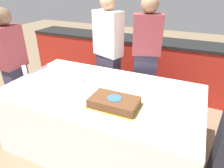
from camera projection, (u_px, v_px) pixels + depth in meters
ground_plane at (103, 143)px, 2.50m from camera, size 14.00×14.00×0.00m
back_counter at (143, 64)px, 3.64m from camera, size 4.40×0.58×0.92m
dining_table at (102, 118)px, 2.33m from camera, size 2.11×1.19×0.75m
cake at (114, 102)px, 1.86m from camera, size 0.49×0.31×0.09m
plate_stack at (74, 79)px, 2.35m from camera, size 0.23×0.23×0.05m
wine_glass at (25, 71)px, 2.33m from camera, size 0.07×0.07×0.18m
side_plate_near_cake at (130, 93)px, 2.09m from camera, size 0.19×0.19×0.00m
utensil_pile at (100, 119)px, 1.69m from camera, size 0.12×0.08×0.02m
person_cutting_cake at (145, 59)px, 2.67m from camera, size 0.41×0.30×1.67m
person_seated_left at (14, 67)px, 2.59m from camera, size 0.21×0.33×1.54m
person_standing_back at (108, 55)px, 2.88m from camera, size 0.46×0.33×1.67m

